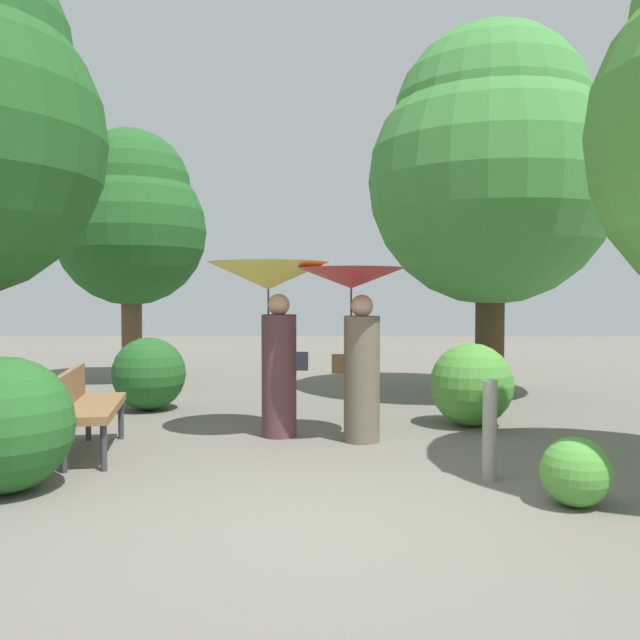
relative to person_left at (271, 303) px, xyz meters
The scene contains 11 objects.
ground_plane 3.16m from the person_left, 79.05° to the right, with size 40.00×40.00×0.00m, color #6B665B.
person_left is the anchor object (origin of this frame).
person_right 0.96m from the person_left, 15.74° to the right, with size 1.15×1.15×1.85m.
park_bench 2.18m from the person_left, 153.78° to the right, with size 0.75×1.56×0.83m.
tree_mid_left 5.58m from the person_left, 121.94° to the left, with size 2.66×2.66×4.48m.
tree_mid_right 4.68m from the person_left, 42.40° to the left, with size 3.71×3.71×5.61m.
bush_path_left 2.63m from the person_left, 137.25° to the left, with size 0.99×0.99×0.99m, color #235B23.
bush_path_right 3.67m from the person_left, 45.01° to the right, with size 0.52×0.52×0.52m, color #4C9338.
bush_behind_bench 2.60m from the person_left, 14.20° to the left, with size 0.99×0.99×0.99m, color #4C9338.
bush_far_side 3.04m from the person_left, 132.61° to the right, with size 1.09×1.09×1.09m, color #235B23.
path_marker_post 2.85m from the person_left, 41.73° to the right, with size 0.12×0.12×0.86m, color gray.
Camera 1 is at (0.04, -4.68, 1.59)m, focal length 37.94 mm.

